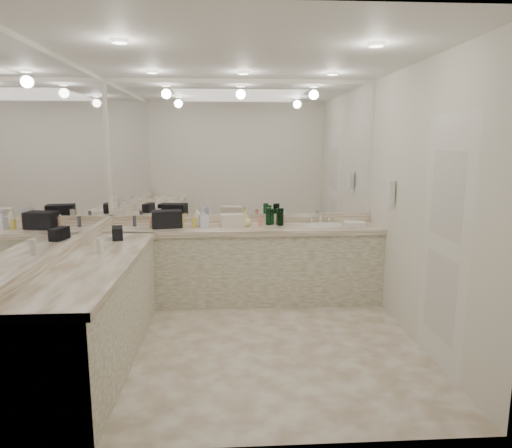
{
  "coord_description": "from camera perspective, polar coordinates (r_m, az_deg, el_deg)",
  "views": [
    {
      "loc": [
        -0.17,
        -4.04,
        1.86
      ],
      "look_at": [
        0.1,
        0.4,
        1.07
      ],
      "focal_mm": 32.0,
      "sensor_mm": 36.0,
      "label": 1
    }
  ],
  "objects": [
    {
      "name": "floor",
      "position": [
        4.45,
        -0.99,
        -14.6
      ],
      "size": [
        3.2,
        3.2,
        0.0
      ],
      "primitive_type": "plane",
      "color": "beige",
      "rests_on": "ground"
    },
    {
      "name": "ceiling",
      "position": [
        4.11,
        -1.11,
        20.44
      ],
      "size": [
        3.2,
        3.2,
        0.0
      ],
      "primitive_type": "plane",
      "color": "white",
      "rests_on": "floor"
    },
    {
      "name": "wall_back",
      "position": [
        5.57,
        -1.7,
        4.31
      ],
      "size": [
        3.2,
        0.02,
        2.6
      ],
      "primitive_type": "cube",
      "color": "silver",
      "rests_on": "floor"
    },
    {
      "name": "wall_left",
      "position": [
        4.33,
        -22.75,
        1.86
      ],
      "size": [
        0.02,
        3.0,
        2.6
      ],
      "primitive_type": "cube",
      "color": "silver",
      "rests_on": "floor"
    },
    {
      "name": "wall_right",
      "position": [
        4.45,
        20.03,
        2.24
      ],
      "size": [
        0.02,
        3.0,
        2.6
      ],
      "primitive_type": "cube",
      "color": "silver",
      "rests_on": "floor"
    },
    {
      "name": "vanity_back_base",
      "position": [
        5.44,
        -1.56,
        -5.28
      ],
      "size": [
        3.2,
        0.6,
        0.84
      ],
      "primitive_type": "cube",
      "color": "silver",
      "rests_on": "floor"
    },
    {
      "name": "vanity_back_top",
      "position": [
        5.33,
        -1.57,
        -0.63
      ],
      "size": [
        3.2,
        0.64,
        0.06
      ],
      "primitive_type": "cube",
      "color": "white",
      "rests_on": "vanity_back_base"
    },
    {
      "name": "vanity_left_base",
      "position": [
        4.17,
        -19.32,
        -10.72
      ],
      "size": [
        0.6,
        2.4,
        0.84
      ],
      "primitive_type": "cube",
      "color": "silver",
      "rests_on": "floor"
    },
    {
      "name": "vanity_left_top",
      "position": [
        4.03,
        -19.55,
        -4.72
      ],
      "size": [
        0.64,
        2.42,
        0.06
      ],
      "primitive_type": "cube",
      "color": "white",
      "rests_on": "vanity_left_base"
    },
    {
      "name": "backsplash_back",
      "position": [
        5.6,
        -1.68,
        0.72
      ],
      "size": [
        3.2,
        0.04,
        0.1
      ],
      "primitive_type": "cube",
      "color": "white",
      "rests_on": "vanity_back_top"
    },
    {
      "name": "backsplash_left",
      "position": [
        4.38,
        -22.19,
        -2.67
      ],
      "size": [
        0.04,
        3.0,
        0.1
      ],
      "primitive_type": "cube",
      "color": "white",
      "rests_on": "vanity_left_top"
    },
    {
      "name": "mirror_back",
      "position": [
        5.54,
        -1.72,
        9.19
      ],
      "size": [
        3.12,
        0.01,
        1.55
      ],
      "primitive_type": "cube",
      "color": "white",
      "rests_on": "wall_back"
    },
    {
      "name": "mirror_left",
      "position": [
        4.29,
        -23.03,
        8.16
      ],
      "size": [
        0.01,
        2.92,
        1.55
      ],
      "primitive_type": "cube",
      "color": "white",
      "rests_on": "wall_left"
    },
    {
      "name": "sink",
      "position": [
        5.45,
        8.46,
        -0.24
      ],
      "size": [
        0.44,
        0.44,
        0.03
      ],
      "primitive_type": "cylinder",
      "color": "white",
      "rests_on": "vanity_back_top"
    },
    {
      "name": "faucet",
      "position": [
        5.64,
        8.04,
        0.89
      ],
      "size": [
        0.24,
        0.16,
        0.14
      ],
      "primitive_type": "cube",
      "color": "silver",
      "rests_on": "vanity_back_top"
    },
    {
      "name": "wall_phone",
      "position": [
        5.07,
        16.47,
        3.9
      ],
      "size": [
        0.06,
        0.1,
        0.24
      ],
      "primitive_type": "cube",
      "color": "white",
      "rests_on": "wall_right"
    },
    {
      "name": "door",
      "position": [
        4.04,
        22.44,
        -2.26
      ],
      "size": [
        0.02,
        0.82,
        2.1
      ],
      "primitive_type": "cube",
      "color": "white",
      "rests_on": "wall_right"
    },
    {
      "name": "black_toiletry_bag",
      "position": [
        5.35,
        -11.08,
        0.59
      ],
      "size": [
        0.37,
        0.27,
        0.19
      ],
      "primitive_type": "cube",
      "rotation": [
        0.0,
        0.0,
        0.19
      ],
      "color": "black",
      "rests_on": "vanity_back_top"
    },
    {
      "name": "black_bag_spill",
      "position": [
        4.83,
        -16.93,
        -1.08
      ],
      "size": [
        0.15,
        0.24,
        0.12
      ],
      "primitive_type": "cube",
      "rotation": [
        0.0,
        0.0,
        0.24
      ],
      "color": "black",
      "rests_on": "vanity_left_top"
    },
    {
      "name": "cream_cosmetic_case",
      "position": [
        5.28,
        -3.0,
        0.44
      ],
      "size": [
        0.29,
        0.21,
        0.15
      ],
      "primitive_type": "cube",
      "rotation": [
        0.0,
        0.0,
        0.16
      ],
      "color": "beige",
      "rests_on": "vanity_back_top"
    },
    {
      "name": "hand_towel",
      "position": [
        5.54,
        12.22,
        0.08
      ],
      "size": [
        0.27,
        0.2,
        0.04
      ],
      "primitive_type": "cube",
      "rotation": [
        0.0,
        0.0,
        -0.16
      ],
      "color": "white",
      "rests_on": "vanity_back_top"
    },
    {
      "name": "lotion_left",
      "position": [
        4.23,
        -18.89,
        -2.63
      ],
      "size": [
        0.06,
        0.06,
        0.14
      ],
      "primitive_type": "cylinder",
      "color": "white",
      "rests_on": "vanity_left_top"
    },
    {
      "name": "soap_bottle_a",
      "position": [
        5.34,
        -7.35,
        0.91
      ],
      "size": [
        0.12,
        0.12,
        0.23
      ],
      "primitive_type": "imported",
      "rotation": [
        0.0,
        0.0,
        -0.37
      ],
      "color": "white",
      "rests_on": "vanity_back_top"
    },
    {
      "name": "soap_bottle_b",
      "position": [
        5.29,
        -6.54,
        0.76
      ],
      "size": [
        0.12,
        0.12,
        0.22
      ],
      "primitive_type": "imported",
      "rotation": [
        0.0,
        0.0,
        0.25
      ],
      "color": "silver",
      "rests_on": "vanity_back_top"
    },
    {
      "name": "soap_bottle_c",
      "position": [
        5.31,
        -1.22,
        0.46
      ],
      "size": [
        0.14,
        0.14,
        0.15
      ],
      "primitive_type": "imported",
      "rotation": [
        0.0,
        0.0,
        0.2
      ],
      "color": "#EAE78F",
      "rests_on": "vanity_back_top"
    },
    {
      "name": "green_bottle_0",
      "position": [
        5.41,
        1.57,
        0.96
      ],
      "size": [
        0.06,
        0.06,
        0.21
      ],
      "primitive_type": "cylinder",
      "color": "#134D27",
      "rests_on": "vanity_back_top"
    },
    {
      "name": "green_bottle_1",
      "position": [
        5.42,
        3.11,
        0.94
      ],
      "size": [
        0.07,
        0.07,
        0.2
      ],
      "primitive_type": "cylinder",
      "color": "#134D27",
      "rests_on": "vanity_back_top"
    },
    {
      "name": "green_bottle_2",
      "position": [
        5.46,
        1.93,
        0.94
      ],
      "size": [
        0.07,
        0.07,
        0.19
      ],
      "primitive_type": "cylinder",
      "color": "#134D27",
      "rests_on": "vanity_back_top"
    },
    {
      "name": "green_bottle_3",
      "position": [
        5.38,
        3.09,
        0.81
      ],
      "size": [
        0.07,
        0.07,
        0.19
      ],
      "primitive_type": "cylinder",
      "color": "#134D27",
      "rests_on": "vanity_back_top"
    },
    {
      "name": "green_bottle_4",
      "position": [
        5.44,
        2.89,
        0.92
      ],
      "size": [
        0.06,
        0.06,
        0.19
      ],
      "primitive_type": "cylinder",
      "color": "#134D27",
      "rests_on": "vanity_back_top"
    },
    {
      "name": "amenity_bottle_0",
      "position": [
        5.45,
        -12.71,
        0.47
      ],
      "size": [
        0.05,
        0.05,
        0.15
      ],
      "primitive_type": "cylinder",
      "color": "white",
      "rests_on": "vanity_back_top"
    },
    {
      "name": "amenity_bottle_1",
      "position": [
        5.32,
        0.5,
        0.32
      ],
      "size": [
        0.04,
        0.04,
        0.12
      ],
      "primitive_type": "cylinder",
      "color": "#E57F66",
      "rests_on": "vanity_back_top"
    },
    {
      "name": "amenity_bottle_2",
      "position": [
        5.43,
        -12.93,
        0.35
      ],
      "size": [
        0.06,
        0.06,
        0.13
      ],
      "primitive_type": "cylinder",
      "color": "#E0B28C",
      "rests_on": "vanity_back_top"
    },
    {
      "name": "amenity_bottle_3",
      "position": [
        5.32,
        -7.73,
        0.2
      ],
      "size": [
        0.06,
        0.06,
        0.11
      ],
      "primitive_type": "cylinder",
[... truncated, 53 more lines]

